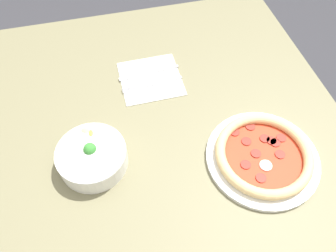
% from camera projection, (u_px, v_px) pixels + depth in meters
% --- Properties ---
extents(ground_plane, '(8.00, 8.00, 0.00)m').
position_uv_depth(ground_plane, '(166.00, 243.00, 1.48)').
color(ground_plane, '#333338').
extents(dining_table, '(1.28, 1.06, 0.77)m').
position_uv_depth(dining_table, '(165.00, 173.00, 0.93)').
color(dining_table, '#706B4C').
rests_on(dining_table, ground_plane).
extents(pizza, '(0.29, 0.29, 0.04)m').
position_uv_depth(pizza, '(263.00, 156.00, 0.83)').
color(pizza, white).
rests_on(pizza, dining_table).
extents(bowl, '(0.18, 0.18, 0.07)m').
position_uv_depth(bowl, '(92.00, 156.00, 0.81)').
color(bowl, white).
rests_on(bowl, dining_table).
extents(napkin, '(0.18, 0.18, 0.00)m').
position_uv_depth(napkin, '(151.00, 79.00, 1.01)').
color(napkin, white).
rests_on(napkin, dining_table).
extents(fork, '(0.03, 0.19, 0.00)m').
position_uv_depth(fork, '(153.00, 84.00, 0.99)').
color(fork, silver).
rests_on(fork, napkin).
extents(knife, '(0.03, 0.19, 0.01)m').
position_uv_depth(knife, '(152.00, 72.00, 1.02)').
color(knife, silver).
rests_on(knife, napkin).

